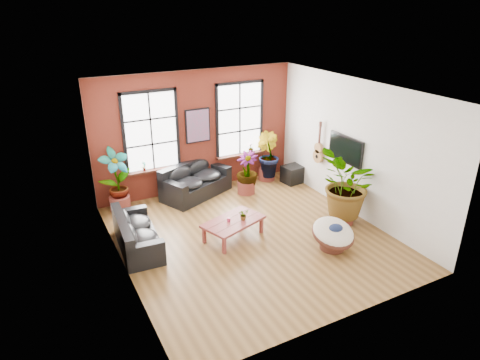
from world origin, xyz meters
The scene contains 19 objects.
room centered at (0.00, 0.15, 1.75)m, with size 6.04×6.54×3.54m.
sofa_back centered at (-0.30, 2.86, 0.42)m, with size 2.25×1.72×0.93m.
sofa_left centered at (-2.58, 0.78, 0.35)m, with size 0.95×2.01×0.77m.
coffee_table centered at (-0.41, 0.16, 0.41)m, with size 1.63×1.25×0.55m.
papasan_chair centered at (1.38, -1.31, 0.38)m, with size 0.98×0.99×0.73m.
poster centered at (0.00, 3.18, 1.95)m, with size 0.74×0.06×0.98m.
tv_wall_unit centered at (2.93, 0.60, 1.54)m, with size 0.13×1.86×1.20m.
media_box centered at (2.75, 2.30, 0.27)m, with size 0.69×0.60×0.53m.
pot_back_left centered at (-2.45, 2.87, 0.20)m, with size 0.63×0.63×0.40m.
pot_back_right centered at (2.13, 2.86, 0.19)m, with size 0.55×0.55×0.37m.
pot_right_wall centered at (2.40, -0.46, 0.19)m, with size 0.53×0.53×0.38m.
pot_mid centered at (1.08, 2.27, 0.19)m, with size 0.68×0.68×0.37m.
floor_plant_back_left centered at (-2.46, 2.89, 0.95)m, with size 0.84×0.57×1.60m, color #134612.
floor_plant_back_right centered at (2.11, 2.82, 0.84)m, with size 0.76×0.61×1.38m, color #134612.
floor_plant_right_wall centered at (2.42, -0.50, 1.04)m, with size 1.58×1.37×1.75m, color #134612.
floor_plant_mid centered at (1.11, 2.28, 0.69)m, with size 0.62×0.62×1.11m, color #134612.
table_plant centered at (-0.17, 0.09, 0.59)m, with size 0.24×0.20×0.26m, color #134612.
sill_plant_left centered at (-1.65, 3.13, 1.04)m, with size 0.14×0.10×0.27m, color #134612.
sill_plant_right centered at (1.70, 3.13, 1.04)m, with size 0.15×0.15×0.27m, color #134612.
Camera 1 is at (-4.38, -7.77, 5.27)m, focal length 32.00 mm.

